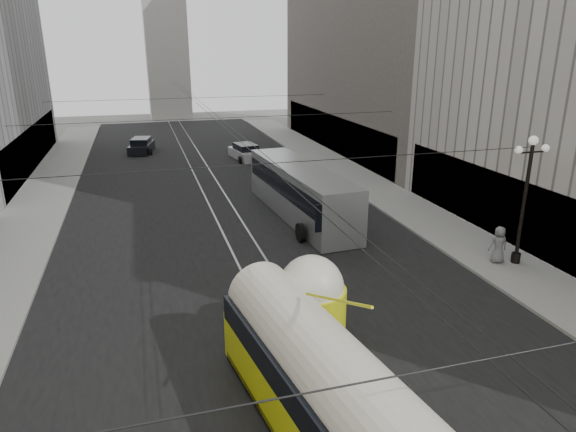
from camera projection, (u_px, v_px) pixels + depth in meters
road at (220, 204)px, 35.65m from camera, size 20.00×85.00×0.02m
sidewalk_left at (40, 203)px, 35.63m from camera, size 4.00×72.00×0.15m
sidewalk_right at (359, 179)px, 41.99m from camera, size 4.00×72.00×0.15m
rail_left at (209, 205)px, 35.45m from camera, size 0.12×85.00×0.04m
rail_right at (231, 203)px, 35.84m from camera, size 0.12×85.00×0.04m
distant_tower at (164, 13)px, 74.18m from camera, size 6.00×6.00×31.36m
lamppost_right_mid at (525, 193)px, 24.59m from camera, size 1.86×0.44×6.37m
catenary at (220, 121)px, 32.90m from camera, size 25.00×72.00×0.23m
city_bus at (300, 190)px, 32.57m from camera, size 3.59×12.99×3.26m
sedan_white_far at (246, 152)px, 49.42m from camera, size 2.68×5.04×1.51m
sedan_dark_far at (141, 146)px, 52.74m from camera, size 2.86×5.00×1.48m
pedestrian_sidewalk_right at (499, 245)px, 25.45m from camera, size 1.00×0.71×1.88m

